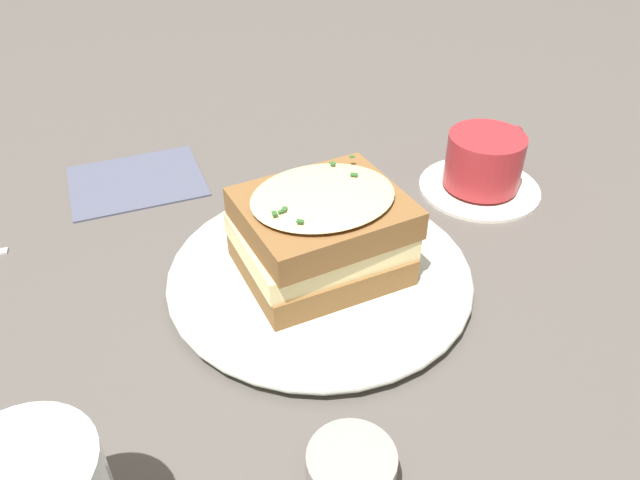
# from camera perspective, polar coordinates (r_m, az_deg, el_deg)

# --- Properties ---
(ground_plane) EXTENTS (2.40, 2.40, 0.00)m
(ground_plane) POSITION_cam_1_polar(r_m,az_deg,el_deg) (0.52, 2.17, -3.98)
(ground_plane) COLOR #514C47
(dinner_plate) EXTENTS (0.25, 0.25, 0.02)m
(dinner_plate) POSITION_cam_1_polar(r_m,az_deg,el_deg) (0.51, 0.00, -3.47)
(dinner_plate) COLOR silver
(dinner_plate) RESTS_ON ground_plane
(sandwich) EXTENTS (0.16, 0.15, 0.08)m
(sandwich) POSITION_cam_1_polar(r_m,az_deg,el_deg) (0.48, 0.11, 0.51)
(sandwich) COLOR brown
(sandwich) RESTS_ON dinner_plate
(teacup_with_saucer) EXTENTS (0.12, 0.12, 0.06)m
(teacup_with_saucer) POSITION_cam_1_polar(r_m,az_deg,el_deg) (0.65, 14.74, 6.58)
(teacup_with_saucer) COLOR silver
(teacup_with_saucer) RESTS_ON ground_plane
(napkin) EXTENTS (0.16, 0.15, 0.00)m
(napkin) POSITION_cam_1_polar(r_m,az_deg,el_deg) (0.68, -16.45, 5.25)
(napkin) COLOR #4C5166
(napkin) RESTS_ON ground_plane
(condiment_pot) EXTENTS (0.05, 0.05, 0.03)m
(condiment_pot) POSITION_cam_1_polar(r_m,az_deg,el_deg) (0.38, 2.84, -20.59)
(condiment_pot) COLOR gray
(condiment_pot) RESTS_ON ground_plane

